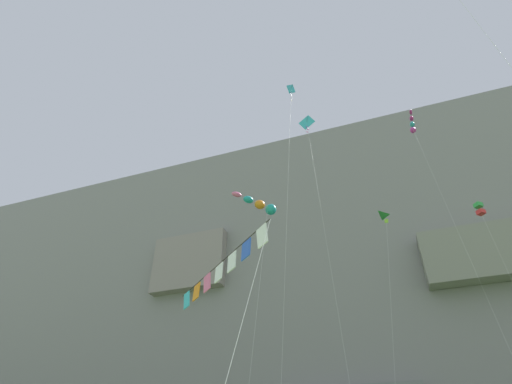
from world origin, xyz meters
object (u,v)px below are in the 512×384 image
kite_windsock_mid_left (261,205)px  kite_windsock_high_right (413,126)px  kite_box_upper_left (480,210)px  kite_delta_low_center (391,226)px  kite_diamond_upper_mid (290,114)px  kite_diamond_far_right (309,136)px  kite_banner_upper_right (219,274)px

kite_windsock_mid_left → kite_windsock_high_right: (14.52, 6.32, 10.62)m
kite_box_upper_left → kite_delta_low_center: kite_box_upper_left is taller
kite_box_upper_left → kite_delta_low_center: (-8.00, -3.12, -1.85)m
kite_box_upper_left → kite_diamond_upper_mid: bearing=-143.7°
kite_windsock_mid_left → kite_box_upper_left: 20.19m
kite_diamond_upper_mid → kite_windsock_high_right: bearing=37.7°
kite_diamond_far_right → kite_windsock_high_right: 11.16m
kite_windsock_mid_left → kite_box_upper_left: kite_box_upper_left is taller
kite_windsock_mid_left → kite_banner_upper_right: 21.57m
kite_windsock_mid_left → kite_delta_low_center: 11.66m
kite_box_upper_left → kite_banner_upper_right: bearing=-120.1°
kite_windsock_mid_left → kite_diamond_upper_mid: size_ratio=0.66×
kite_windsock_mid_left → kite_banner_upper_right: kite_windsock_mid_left is taller
kite_diamond_far_right → kite_box_upper_left: bearing=25.6°
kite_diamond_far_right → kite_windsock_high_right: bearing=23.1°
kite_banner_upper_right → kite_diamond_far_right: bearing=88.4°
kite_diamond_far_right → kite_windsock_high_right: (10.09, 4.31, 2.05)m
kite_delta_low_center → kite_windsock_mid_left: bearing=-151.7°
kite_box_upper_left → kite_diamond_far_right: size_ratio=0.71×
kite_banner_upper_right → kite_delta_low_center: bearing=73.7°
kite_windsock_high_right → kite_diamond_far_right: bearing=-156.9°
kite_windsock_mid_left → kite_banner_upper_right: (3.91, -16.11, -13.80)m
kite_windsock_mid_left → kite_diamond_far_right: size_ratio=0.67×
kite_banner_upper_right → kite_windsock_high_right: size_ratio=0.26×
kite_banner_upper_right → kite_diamond_far_right: 28.79m
kite_diamond_far_right → kite_delta_low_center: kite_diamond_far_right is taller
kite_banner_upper_right → kite_delta_low_center: size_ratio=0.40×
kite_windsock_mid_left → kite_diamond_far_right: 9.85m
kite_banner_upper_right → kite_diamond_upper_mid: bearing=91.3°
kite_diamond_upper_mid → kite_delta_low_center: bearing=49.0°
kite_delta_low_center → kite_windsock_high_right: (4.29, 0.81, 11.63)m
kite_diamond_far_right → kite_delta_low_center: 11.74m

